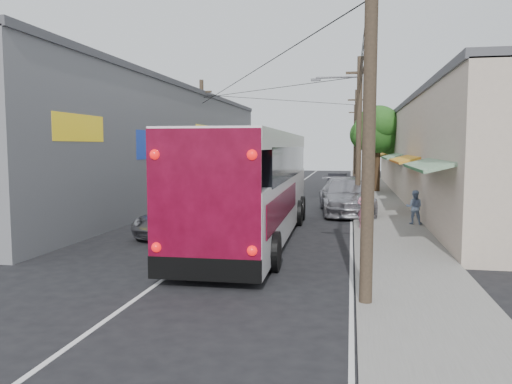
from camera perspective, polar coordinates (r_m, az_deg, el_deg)
ground at (r=14.24m, az=-9.54°, el=-9.15°), size 120.00×120.00×0.00m
sidewalk at (r=33.15m, az=13.61°, el=-0.90°), size 3.00×80.00×0.12m
building_right at (r=35.47m, az=20.84°, el=4.31°), size 7.09×40.00×6.25m
building_left at (r=33.68m, az=-12.59°, el=5.34°), size 7.20×36.00×7.25m
utility_poles at (r=33.30m, az=7.89°, el=6.24°), size 11.80×45.28×8.00m
street_tree at (r=39.01m, az=13.88°, el=6.79°), size 4.40×4.00×6.60m
coach_bus at (r=18.97m, az=-0.30°, el=0.87°), size 3.43×13.99×4.01m
jeepney at (r=20.19m, az=-8.92°, el=-2.98°), size 2.59×4.88×1.31m
parked_suv at (r=26.60m, az=10.23°, el=-0.44°), size 3.24×6.60×1.85m
parked_car_mid at (r=38.47m, az=9.22°, el=0.89°), size 1.78×3.89×1.29m
parked_car_far at (r=40.04m, az=9.28°, el=1.12°), size 1.48×4.20×1.38m
pedestrian_near at (r=21.15m, az=12.24°, el=-1.88°), size 0.71×0.60×1.65m
pedestrian_far at (r=22.92m, az=17.65°, el=-1.66°), size 0.80×0.66×1.49m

